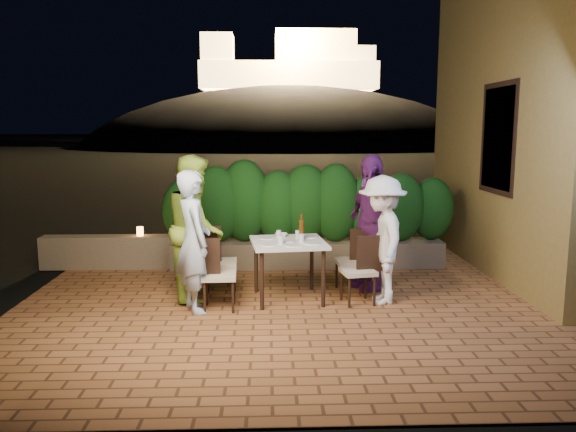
{
  "coord_description": "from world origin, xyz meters",
  "views": [
    {
      "loc": [
        -0.41,
        -6.26,
        2.14
      ],
      "look_at": [
        -0.17,
        0.69,
        1.05
      ],
      "focal_mm": 35.0,
      "sensor_mm": 36.0,
      "label": 1
    }
  ],
  "objects_px": {
    "chair_left_front": "(219,274)",
    "parapet_lamp": "(140,231)",
    "chair_right_back": "(351,260)",
    "chair_left_back": "(220,261)",
    "bowl": "(281,235)",
    "dining_table": "(288,270)",
    "diner_green": "(195,227)",
    "diner_white": "(382,240)",
    "diner_blue": "(194,241)",
    "diner_purple": "(371,222)",
    "chair_right_front": "(358,270)",
    "beer_bottle": "(302,227)"
  },
  "relations": [
    {
      "from": "chair_left_back",
      "to": "parapet_lamp",
      "type": "height_order",
      "value": "chair_left_back"
    },
    {
      "from": "diner_blue",
      "to": "chair_left_front",
      "type": "bearing_deg",
      "value": -107.33
    },
    {
      "from": "diner_white",
      "to": "parapet_lamp",
      "type": "xyz_separation_m",
      "value": [
        -3.37,
        1.87,
        -0.22
      ]
    },
    {
      "from": "beer_bottle",
      "to": "chair_right_front",
      "type": "distance_m",
      "value": 0.88
    },
    {
      "from": "diner_white",
      "to": "diner_purple",
      "type": "relative_size",
      "value": 0.87
    },
    {
      "from": "dining_table",
      "to": "bowl",
      "type": "distance_m",
      "value": 0.5
    },
    {
      "from": "chair_right_back",
      "to": "diner_blue",
      "type": "relative_size",
      "value": 0.51
    },
    {
      "from": "chair_right_front",
      "to": "chair_left_front",
      "type": "bearing_deg",
      "value": -3.82
    },
    {
      "from": "beer_bottle",
      "to": "chair_left_back",
      "type": "xyz_separation_m",
      "value": [
        -1.04,
        0.09,
        -0.46
      ]
    },
    {
      "from": "chair_right_back",
      "to": "diner_blue",
      "type": "distance_m",
      "value": 2.13
    },
    {
      "from": "beer_bottle",
      "to": "diner_blue",
      "type": "distance_m",
      "value": 1.38
    },
    {
      "from": "chair_right_front",
      "to": "bowl",
      "type": "bearing_deg",
      "value": -37.18
    },
    {
      "from": "dining_table",
      "to": "chair_left_back",
      "type": "bearing_deg",
      "value": 169.81
    },
    {
      "from": "chair_right_back",
      "to": "diner_green",
      "type": "xyz_separation_m",
      "value": [
        -2.01,
        -0.19,
        0.49
      ]
    },
    {
      "from": "diner_green",
      "to": "diner_white",
      "type": "height_order",
      "value": "diner_green"
    },
    {
      "from": "chair_right_back",
      "to": "chair_left_front",
      "type": "bearing_deg",
      "value": 18.89
    },
    {
      "from": "chair_left_front",
      "to": "chair_right_back",
      "type": "xyz_separation_m",
      "value": [
        1.68,
        0.69,
        -0.01
      ]
    },
    {
      "from": "diner_blue",
      "to": "diner_white",
      "type": "bearing_deg",
      "value": -107.75
    },
    {
      "from": "chair_right_front",
      "to": "diner_purple",
      "type": "xyz_separation_m",
      "value": [
        0.26,
        0.63,
        0.48
      ]
    },
    {
      "from": "chair_left_front",
      "to": "parapet_lamp",
      "type": "height_order",
      "value": "chair_left_front"
    },
    {
      "from": "chair_right_front",
      "to": "diner_green",
      "type": "relative_size",
      "value": 0.46
    },
    {
      "from": "bowl",
      "to": "parapet_lamp",
      "type": "height_order",
      "value": "bowl"
    },
    {
      "from": "diner_purple",
      "to": "chair_right_back",
      "type": "bearing_deg",
      "value": -83.76
    },
    {
      "from": "beer_bottle",
      "to": "chair_right_front",
      "type": "xyz_separation_m",
      "value": [
        0.68,
        -0.26,
        -0.49
      ]
    },
    {
      "from": "dining_table",
      "to": "bowl",
      "type": "relative_size",
      "value": 5.33
    },
    {
      "from": "chair_right_back",
      "to": "diner_green",
      "type": "relative_size",
      "value": 0.46
    },
    {
      "from": "bowl",
      "to": "chair_left_front",
      "type": "xyz_separation_m",
      "value": [
        -0.75,
        -0.66,
        -0.34
      ]
    },
    {
      "from": "chair_left_back",
      "to": "diner_blue",
      "type": "bearing_deg",
      "value": -116.51
    },
    {
      "from": "bowl",
      "to": "diner_blue",
      "type": "distance_m",
      "value": 1.25
    },
    {
      "from": "chair_right_back",
      "to": "chair_left_back",
      "type": "bearing_deg",
      "value": 2.06
    },
    {
      "from": "bowl",
      "to": "chair_left_back",
      "type": "relative_size",
      "value": 0.18
    },
    {
      "from": "chair_right_back",
      "to": "beer_bottle",
      "type": "bearing_deg",
      "value": 17.21
    },
    {
      "from": "beer_bottle",
      "to": "chair_right_back",
      "type": "height_order",
      "value": "beer_bottle"
    },
    {
      "from": "diner_blue",
      "to": "diner_purple",
      "type": "height_order",
      "value": "diner_purple"
    },
    {
      "from": "chair_left_front",
      "to": "diner_white",
      "type": "distance_m",
      "value": 2.02
    },
    {
      "from": "dining_table",
      "to": "chair_right_back",
      "type": "height_order",
      "value": "chair_right_back"
    },
    {
      "from": "chair_right_front",
      "to": "diner_green",
      "type": "distance_m",
      "value": 2.1
    },
    {
      "from": "chair_right_front",
      "to": "diner_green",
      "type": "bearing_deg",
      "value": -19.01
    },
    {
      "from": "diner_white",
      "to": "diner_green",
      "type": "bearing_deg",
      "value": -97.4
    },
    {
      "from": "beer_bottle",
      "to": "diner_white",
      "type": "relative_size",
      "value": 0.21
    },
    {
      "from": "chair_left_front",
      "to": "diner_green",
      "type": "relative_size",
      "value": 0.47
    },
    {
      "from": "chair_left_front",
      "to": "diner_green",
      "type": "height_order",
      "value": "diner_green"
    },
    {
      "from": "chair_right_back",
      "to": "diner_white",
      "type": "xyz_separation_m",
      "value": [
        0.3,
        -0.49,
        0.37
      ]
    },
    {
      "from": "chair_left_back",
      "to": "chair_right_front",
      "type": "xyz_separation_m",
      "value": [
        1.72,
        -0.34,
        -0.04
      ]
    },
    {
      "from": "bowl",
      "to": "chair_left_back",
      "type": "distance_m",
      "value": 0.86
    },
    {
      "from": "bowl",
      "to": "chair_left_front",
      "type": "relative_size",
      "value": 0.2
    },
    {
      "from": "bowl",
      "to": "diner_white",
      "type": "bearing_deg",
      "value": -20.34
    },
    {
      "from": "dining_table",
      "to": "diner_green",
      "type": "bearing_deg",
      "value": 173.4
    },
    {
      "from": "dining_table",
      "to": "chair_left_back",
      "type": "distance_m",
      "value": 0.89
    },
    {
      "from": "beer_bottle",
      "to": "diner_purple",
      "type": "distance_m",
      "value": 1.01
    }
  ]
}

